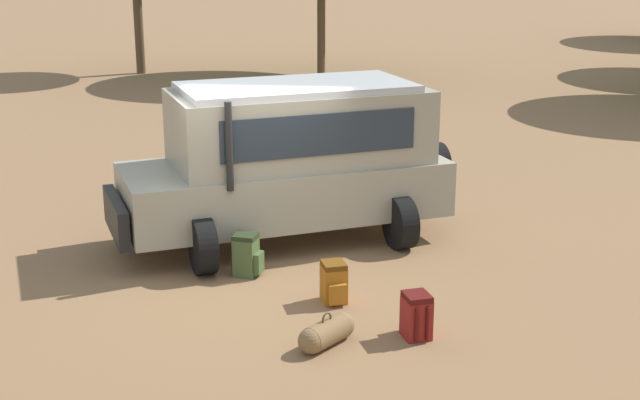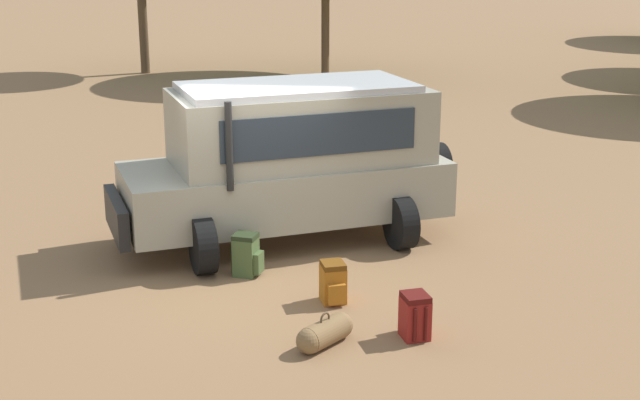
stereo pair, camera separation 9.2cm
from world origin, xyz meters
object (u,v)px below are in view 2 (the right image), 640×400
at_px(backpack_beside_front_wheel, 247,255).
at_px(backpack_near_rear_wheel, 415,316).
at_px(backpack_cluster_center, 333,283).
at_px(safari_vehicle, 292,158).
at_px(duffel_bag_low_black_case, 325,333).

bearing_deg(backpack_beside_front_wheel, backpack_near_rear_wheel, -37.17).
xyz_separation_m(backpack_beside_front_wheel, backpack_cluster_center, (1.29, -0.82, -0.03)).
bearing_deg(safari_vehicle, backpack_cluster_center, -70.48).
xyz_separation_m(backpack_cluster_center, backpack_near_rear_wheel, (1.05, -0.95, 0.01)).
xyz_separation_m(backpack_cluster_center, duffel_bag_low_black_case, (0.02, -1.27, -0.11)).
bearing_deg(backpack_cluster_center, duffel_bag_low_black_case, -89.12).
xyz_separation_m(safari_vehicle, backpack_near_rear_wheel, (1.91, -3.38, -1.02)).
height_order(safari_vehicle, backpack_beside_front_wheel, safari_vehicle).
relative_size(backpack_beside_front_wheel, duffel_bag_low_black_case, 0.79).
distance_m(safari_vehicle, backpack_near_rear_wheel, 4.01).
relative_size(backpack_near_rear_wheel, duffel_bag_low_black_case, 0.72).
bearing_deg(duffel_bag_low_black_case, backpack_near_rear_wheel, 17.46).
xyz_separation_m(backpack_beside_front_wheel, backpack_near_rear_wheel, (2.34, -1.77, -0.02)).
bearing_deg(backpack_near_rear_wheel, backpack_beside_front_wheel, 142.83).
height_order(backpack_beside_front_wheel, backpack_cluster_center, backpack_beside_front_wheel).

